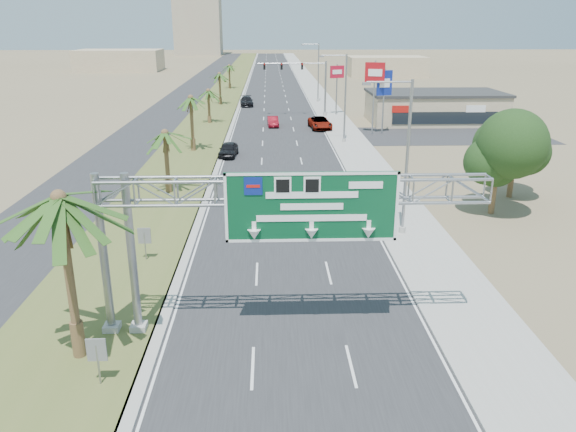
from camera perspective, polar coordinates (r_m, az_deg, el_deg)
The scene contains 30 objects.
road at distance 123.21m, azimuth -1.40°, elevation 12.81°, with size 12.00×300.00×0.02m, color #28282B.
sidewalk_right at distance 123.58m, azimuth 2.64°, elevation 12.83°, with size 4.00×300.00×0.10m, color #9E9B93.
median_grass at distance 123.51m, azimuth -6.16°, elevation 12.75°, with size 7.00×300.00×0.12m, color #55602A.
opposing_road at distance 124.21m, azimuth -9.46°, elevation 12.62°, with size 8.00×300.00×0.02m, color #28282B.
sign_gantry at distance 23.53m, azimuth -1.45°, elevation 1.31°, with size 16.75×1.24×7.50m.
palm_near at distance 22.86m, azimuth -22.27°, elevation 1.62°, with size 5.70×5.70×8.35m.
palm_row_b at distance 46.01m, azimuth -12.40°, elevation 8.14°, with size 3.99×3.99×5.95m.
palm_row_c at distance 61.52m, azimuth -9.87°, elevation 11.66°, with size 3.99×3.99×6.75m.
palm_row_d at distance 79.41m, azimuth -8.11°, elevation 12.43°, with size 3.99×3.99×5.45m.
palm_row_e at distance 98.18m, azimuth -6.99°, elevation 14.09°, with size 3.99×3.99×6.15m.
palm_row_f at distance 123.06m, azimuth -6.00°, elevation 14.90°, with size 3.99×3.99×5.75m.
streetlight_near at distance 36.53m, azimuth 11.66°, elevation 5.12°, with size 3.27×0.44×10.00m.
streetlight_mid at distance 65.61m, azimuth 5.65°, elevation 11.43°, with size 3.27×0.44×10.00m.
streetlight_far at distance 101.21m, azimuth 2.98°, elevation 14.12°, with size 3.27×0.44×10.00m.
signal_mast at distance 85.12m, azimuth 2.44°, elevation 13.32°, with size 10.28×0.71×8.00m.
store_building at distance 82.62m, azimuth 14.65°, elevation 10.57°, with size 18.00×10.00×4.00m, color tan.
oak_near at distance 42.66m, azimuth 20.58°, elevation 6.04°, with size 4.50×4.50×6.80m.
oak_far at distance 47.57m, azimuth 22.07°, elevation 6.21°, with size 3.50×3.50×5.60m.
median_signback_a at distance 22.87m, azimuth -18.84°, elevation -13.06°, with size 0.75×0.08×2.08m.
median_signback_b at distance 33.47m, azimuth -14.37°, elevation -2.19°, with size 0.75×0.08×2.08m.
tower_distant at distance 264.33m, azimuth -9.17°, elevation 19.67°, with size 20.00×16.00×35.00m, color tan.
building_distant_left at distance 178.25m, azimuth -16.74°, elevation 14.92°, with size 24.00×14.00×6.00m, color tan.
building_distant_right at distance 156.03m, azimuth 9.93°, elevation 14.76°, with size 20.00×12.00×5.00m, color tan.
car_left_lane at distance 59.28m, azimuth -6.08°, elevation 6.72°, with size 1.72×4.27×1.45m, color black.
car_mid_lane at distance 76.88m, azimuth -1.55°, elevation 9.57°, with size 1.41×4.03×1.33m, color maroon.
car_right_lane at distance 75.03m, azimuth 3.27°, elevation 9.41°, with size 2.60×5.63×1.57m, color gray.
car_far at distance 96.91m, azimuth -4.23°, elevation 11.54°, with size 2.14×5.27×1.53m, color black.
pole_sign_red_near at distance 71.02m, azimuth 8.80°, elevation 13.79°, with size 2.36×1.08×8.97m.
pole_sign_blue at distance 71.68m, azimuth 9.76°, elevation 12.91°, with size 1.98×0.95×8.01m.
pole_sign_red_far at distance 86.47m, azimuth 5.00°, elevation 14.04°, with size 2.16×1.06×7.50m.
Camera 1 is at (-1.23, -12.49, 13.19)m, focal length 35.00 mm.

